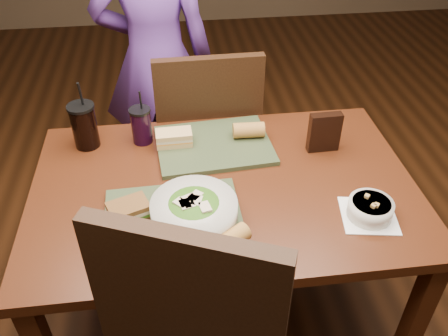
{
  "coord_description": "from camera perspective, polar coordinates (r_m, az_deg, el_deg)",
  "views": [
    {
      "loc": [
        -0.16,
        -1.23,
        1.78
      ],
      "look_at": [
        0.0,
        0.0,
        0.82
      ],
      "focal_mm": 38.0,
      "sensor_mm": 36.0,
      "label": 1
    }
  ],
  "objects": [
    {
      "name": "salad_bowl",
      "position": [
        1.43,
        -3.61,
        -5.12
      ],
      "size": [
        0.26,
        0.26,
        0.09
      ],
      "color": "silver",
      "rests_on": "tray_near"
    },
    {
      "name": "sandwich_near",
      "position": [
        1.47,
        -11.36,
        -5.12
      ],
      "size": [
        0.14,
        0.12,
        0.06
      ],
      "color": "#593819",
      "rests_on": "tray_near"
    },
    {
      "name": "sandwich_far",
      "position": [
        1.77,
        -6.03,
        3.64
      ],
      "size": [
        0.13,
        0.08,
        0.05
      ],
      "color": "tan",
      "rests_on": "tray_far"
    },
    {
      "name": "diner",
      "position": [
        2.39,
        -8.23,
        12.82
      ],
      "size": [
        0.57,
        0.38,
        1.56
      ],
      "primitive_type": "imported",
      "rotation": [
        0.0,
        0.0,
        3.15
      ],
      "color": "#623593",
      "rests_on": "ground"
    },
    {
      "name": "chair_far",
      "position": [
        2.16,
        -1.93,
        3.48
      ],
      "size": [
        0.45,
        0.45,
        1.01
      ],
      "color": "black",
      "rests_on": "ground"
    },
    {
      "name": "baguette_far",
      "position": [
        1.8,
        2.98,
        4.58
      ],
      "size": [
        0.12,
        0.06,
        0.06
      ],
      "primitive_type": "cylinder",
      "rotation": [
        0.0,
        1.57,
        -0.04
      ],
      "color": "#AD7533",
      "rests_on": "tray_far"
    },
    {
      "name": "cup_berry",
      "position": [
        1.8,
        -9.92,
        5.09
      ],
      "size": [
        0.08,
        0.08,
        0.22
      ],
      "color": "black",
      "rests_on": "dining_table"
    },
    {
      "name": "chip_bag",
      "position": [
        1.77,
        11.97,
        4.22
      ],
      "size": [
        0.12,
        0.04,
        0.15
      ],
      "primitive_type": "cube",
      "rotation": [
        0.0,
        0.0,
        0.03
      ],
      "color": "black",
      "rests_on": "dining_table"
    },
    {
      "name": "ground",
      "position": [
        2.17,
        0.0,
        -17.32
      ],
      "size": [
        6.0,
        6.0,
        0.0
      ],
      "primitive_type": "plane",
      "color": "#381C0B",
      "rests_on": "ground"
    },
    {
      "name": "dining_table",
      "position": [
        1.67,
        0.0,
        -4.34
      ],
      "size": [
        1.3,
        0.85,
        0.75
      ],
      "color": "#431D0D",
      "rests_on": "ground"
    },
    {
      "name": "baguette_near",
      "position": [
        1.36,
        0.82,
        -8.61
      ],
      "size": [
        0.12,
        0.11,
        0.06
      ],
      "primitive_type": "cylinder",
      "rotation": [
        0.0,
        1.57,
        0.59
      ],
      "color": "#AD7533",
      "rests_on": "tray_near"
    },
    {
      "name": "tray_near",
      "position": [
        1.48,
        -6.11,
        -6.12
      ],
      "size": [
        0.43,
        0.33,
        0.02
      ],
      "primitive_type": "cube",
      "rotation": [
        0.0,
        0.0,
        0.03
      ],
      "color": "#333F26",
      "rests_on": "dining_table"
    },
    {
      "name": "soup_bowl",
      "position": [
        1.54,
        17.18,
        -4.7
      ],
      "size": [
        0.19,
        0.19,
        0.07
      ],
      "color": "white",
      "rests_on": "dining_table"
    },
    {
      "name": "cup_cola",
      "position": [
        1.82,
        -16.46,
        4.92
      ],
      "size": [
        0.1,
        0.1,
        0.27
      ],
      "color": "black",
      "rests_on": "dining_table"
    },
    {
      "name": "tray_far",
      "position": [
        1.78,
        -1.22,
        2.77
      ],
      "size": [
        0.44,
        0.35,
        0.02
      ],
      "primitive_type": "cube",
      "rotation": [
        0.0,
        0.0,
        0.08
      ],
      "color": "#333F26",
      "rests_on": "dining_table"
    }
  ]
}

